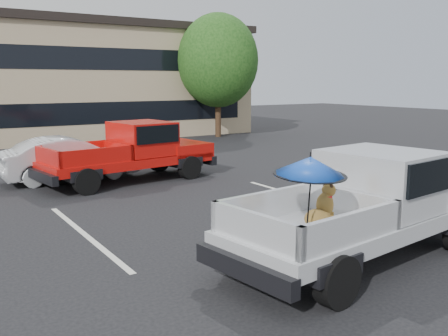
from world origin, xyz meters
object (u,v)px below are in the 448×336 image
Objects in this scene: tree_back at (114,61)px; silver_pickup at (373,198)px; red_pickup at (138,149)px; tree_right at (218,61)px; silver_sedan at (70,159)px.

tree_back is 1.21× the size of silver_pickup.
tree_back is 18.50m from red_pickup.
red_pickup is (-8.78, -9.24, -3.21)m from tree_right.
silver_pickup is at bearing -92.79° from red_pickup.
red_pickup is 1.38× the size of silver_sedan.
tree_right is 1.62× the size of silver_sedan.
red_pickup is at bearing -133.54° from tree_right.
red_pickup is at bearing -108.53° from tree_back.
tree_back is 1.70× the size of silver_sedan.
silver_sedan is at bearing 139.94° from red_pickup.
silver_sedan is at bearing 97.42° from silver_pickup.
tree_right is 0.95× the size of tree_back.
tree_right is at bearing -53.09° from silver_sedan.
tree_back is at bearing 110.56° from tree_right.
silver_pickup reaches higher than silver_sedan.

